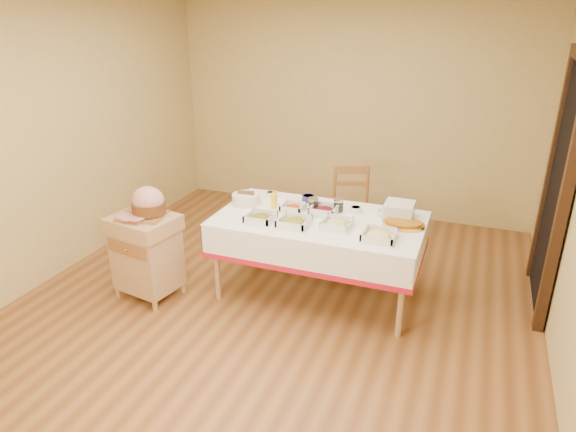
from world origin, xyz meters
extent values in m
plane|color=brown|center=(0.00, 0.00, 0.00)|extent=(5.00, 5.00, 0.00)
plane|color=tan|center=(0.00, 2.50, 1.30)|extent=(4.50, 0.00, 4.50)
plane|color=tan|center=(0.00, -2.50, 1.30)|extent=(4.50, 0.00, 4.50)
plane|color=tan|center=(-2.25, 0.00, 1.30)|extent=(0.00, 5.00, 5.00)
cube|color=black|center=(2.21, 0.90, 1.05)|extent=(0.06, 0.90, 2.10)
cube|color=#331D10|center=(2.19, 0.40, 1.05)|extent=(0.08, 0.10, 2.10)
cube|color=#331D10|center=(2.19, 1.40, 1.05)|extent=(0.08, 0.10, 2.10)
cube|color=tan|center=(0.30, 0.30, 0.73)|extent=(1.80, 1.00, 0.04)
cylinder|color=tan|center=(-0.52, -0.12, 0.35)|extent=(0.05, 0.05, 0.71)
cylinder|color=tan|center=(-0.52, 0.72, 0.35)|extent=(0.05, 0.05, 0.71)
cylinder|color=tan|center=(1.12, -0.12, 0.35)|extent=(0.05, 0.05, 0.71)
cylinder|color=tan|center=(1.12, 0.72, 0.35)|extent=(0.05, 0.05, 0.71)
cube|color=white|center=(0.30, 0.30, 0.76)|extent=(1.82, 1.02, 0.01)
cube|color=tan|center=(-1.14, -0.28, 0.37)|extent=(0.58, 0.50, 0.55)
cube|color=tan|center=(-1.14, -0.28, 0.71)|extent=(0.62, 0.55, 0.14)
cube|color=#945E30|center=(-1.14, -0.50, 0.55)|extent=(0.46, 0.09, 0.11)
sphere|color=gold|center=(-1.14, -0.51, 0.55)|extent=(0.03, 0.03, 0.03)
cylinder|color=tan|center=(-1.37, -0.47, 0.05)|extent=(0.05, 0.05, 0.09)
cylinder|color=tan|center=(-1.37, -0.10, 0.05)|extent=(0.05, 0.05, 0.09)
cylinder|color=tan|center=(-0.91, -0.47, 0.05)|extent=(0.05, 0.05, 0.09)
cylinder|color=tan|center=(-0.91, -0.10, 0.05)|extent=(0.05, 0.05, 0.09)
cube|color=#945E30|center=(0.36, 1.28, 0.46)|extent=(0.52, 0.51, 0.03)
cylinder|color=#945E30|center=(0.26, 1.06, 0.22)|extent=(0.04, 0.04, 0.44)
cylinder|color=#945E30|center=(0.13, 1.39, 0.22)|extent=(0.04, 0.04, 0.44)
cylinder|color=#945E30|center=(0.59, 1.18, 0.22)|extent=(0.04, 0.04, 0.44)
cylinder|color=#945E30|center=(0.46, 1.51, 0.22)|extent=(0.04, 0.04, 0.44)
cylinder|color=#945E30|center=(0.13, 1.39, 0.68)|extent=(0.04, 0.04, 0.47)
cylinder|color=#945E30|center=(0.46, 1.51, 0.68)|extent=(0.04, 0.04, 0.47)
cube|color=#945E30|center=(0.30, 1.45, 0.87)|extent=(0.36, 0.16, 0.09)
cube|color=#945E30|center=(-1.14, -0.28, 0.79)|extent=(0.38, 0.31, 0.02)
ellipsoid|color=#CC8485|center=(-1.09, -0.24, 0.93)|extent=(0.29, 0.26, 0.25)
cylinder|color=#5D3415|center=(-1.09, -0.24, 0.86)|extent=(0.29, 0.29, 0.10)
cube|color=silver|center=(-1.19, -0.44, 0.81)|extent=(0.24, 0.11, 0.00)
cylinder|color=silver|center=(-1.22, -0.33, 0.82)|extent=(0.28, 0.08, 0.01)
cube|color=silver|center=(-0.16, 0.05, 0.77)|extent=(0.23, 0.23, 0.01)
ellipsoid|color=#B73214|center=(-0.16, 0.05, 0.79)|extent=(0.18, 0.18, 0.06)
cylinder|color=silver|center=(-0.11, 0.02, 0.79)|extent=(0.14, 0.01, 0.10)
cube|color=silver|center=(0.15, 0.06, 0.77)|extent=(0.25, 0.25, 0.01)
ellipsoid|color=#B77D17|center=(0.15, 0.06, 0.79)|extent=(0.19, 0.19, 0.07)
cylinder|color=silver|center=(0.20, 0.03, 0.79)|extent=(0.14, 0.01, 0.10)
cube|color=silver|center=(0.50, 0.16, 0.77)|extent=(0.24, 0.24, 0.01)
ellipsoid|color=#D7CB73|center=(0.50, 0.16, 0.79)|extent=(0.18, 0.18, 0.06)
cylinder|color=silver|center=(0.55, 0.13, 0.79)|extent=(0.13, 0.01, 0.10)
cube|color=silver|center=(0.88, 0.05, 0.77)|extent=(0.26, 0.26, 0.01)
ellipsoid|color=#E6D16D|center=(0.88, 0.05, 0.79)|extent=(0.20, 0.20, 0.07)
cylinder|color=silver|center=(0.94, 0.02, 0.79)|extent=(0.14, 0.01, 0.10)
cube|color=silver|center=(0.02, 0.38, 0.77)|extent=(0.20, 0.20, 0.01)
ellipsoid|color=#B7360D|center=(0.02, 0.38, 0.79)|extent=(0.15, 0.15, 0.05)
cylinder|color=silver|center=(0.06, 0.36, 0.79)|extent=(0.13, 0.01, 0.10)
cube|color=silver|center=(0.31, 0.41, 0.77)|extent=(0.23, 0.23, 0.02)
ellipsoid|color=#590B16|center=(0.31, 0.41, 0.79)|extent=(0.18, 0.18, 0.06)
cylinder|color=silver|center=(0.36, 0.38, 0.80)|extent=(0.15, 0.01, 0.11)
cylinder|color=silver|center=(-0.30, 0.64, 0.79)|extent=(0.11, 0.11, 0.05)
cylinder|color=black|center=(-0.30, 0.64, 0.80)|extent=(0.09, 0.09, 0.02)
cylinder|color=navy|center=(0.07, 0.68, 0.79)|extent=(0.13, 0.13, 0.05)
cylinder|color=#590B16|center=(0.07, 0.68, 0.80)|extent=(0.10, 0.10, 0.02)
cylinder|color=silver|center=(0.57, 0.54, 0.79)|extent=(0.11, 0.11, 0.05)
cylinder|color=#B7360D|center=(0.57, 0.54, 0.80)|extent=(0.08, 0.08, 0.02)
imported|color=silver|center=(0.22, 0.62, 0.78)|extent=(0.17, 0.17, 0.03)
imported|color=silver|center=(0.83, 0.57, 0.78)|extent=(0.15, 0.15, 0.05)
cylinder|color=silver|center=(0.19, 0.45, 0.81)|extent=(0.09, 0.09, 0.11)
cylinder|color=silver|center=(0.19, 0.45, 0.87)|extent=(0.09, 0.09, 0.01)
cylinder|color=black|center=(0.19, 0.45, 0.80)|extent=(0.07, 0.07, 0.08)
cylinder|color=silver|center=(0.41, 0.51, 0.81)|extent=(0.09, 0.09, 0.11)
cylinder|color=silver|center=(0.41, 0.51, 0.87)|extent=(0.09, 0.09, 0.01)
cylinder|color=black|center=(0.41, 0.51, 0.80)|extent=(0.07, 0.07, 0.08)
cylinder|color=yellow|center=(-0.17, 0.38, 0.83)|extent=(0.06, 0.06, 0.14)
cone|color=yellow|center=(-0.17, 0.38, 0.92)|extent=(0.04, 0.04, 0.04)
cylinder|color=silver|center=(-0.46, 0.39, 0.81)|extent=(0.26, 0.26, 0.10)
cube|color=silver|center=(0.95, 0.56, 0.77)|extent=(0.25, 0.25, 0.01)
cube|color=silver|center=(0.95, 0.56, 0.78)|extent=(0.25, 0.25, 0.01)
cube|color=silver|center=(0.95, 0.56, 0.80)|extent=(0.25, 0.25, 0.01)
cube|color=silver|center=(0.95, 0.56, 0.81)|extent=(0.25, 0.25, 0.01)
cube|color=silver|center=(0.95, 0.56, 0.83)|extent=(0.25, 0.25, 0.01)
cube|color=silver|center=(0.95, 0.56, 0.84)|extent=(0.25, 0.25, 0.01)
cube|color=silver|center=(0.95, 0.56, 0.86)|extent=(0.25, 0.25, 0.01)
cube|color=silver|center=(0.95, 0.56, 0.88)|extent=(0.25, 0.25, 0.01)
cube|color=silver|center=(0.95, 0.56, 0.89)|extent=(0.25, 0.25, 0.01)
ellipsoid|color=gold|center=(1.02, 0.37, 0.78)|extent=(0.36, 0.26, 0.03)
ellipsoid|color=#9D5F10|center=(1.02, 0.37, 0.79)|extent=(0.31, 0.21, 0.04)
camera|label=1|loc=(1.53, -3.71, 2.49)|focal=32.00mm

